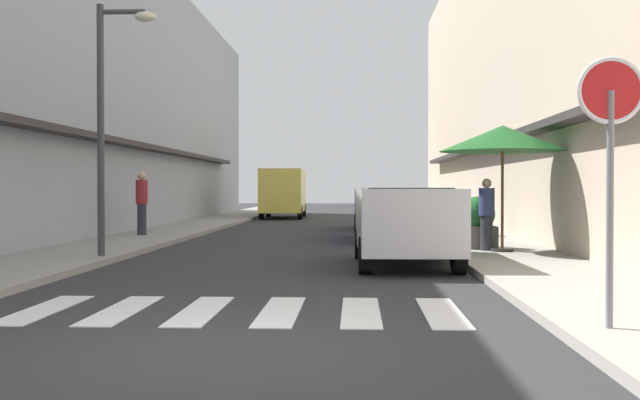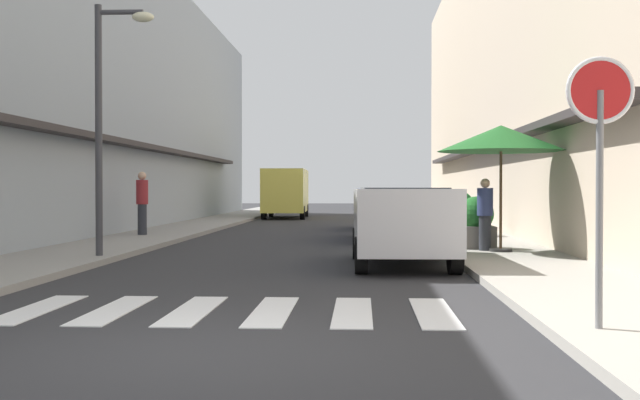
{
  "view_description": "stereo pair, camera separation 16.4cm",
  "coord_description": "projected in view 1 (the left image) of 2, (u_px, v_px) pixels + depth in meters",
  "views": [
    {
      "loc": [
        1.36,
        -6.63,
        1.47
      ],
      "look_at": [
        0.36,
        14.64,
        1.12
      ],
      "focal_mm": 42.33,
      "sensor_mm": 36.0,
      "label": 1
    },
    {
      "loc": [
        1.52,
        -6.62,
        1.47
      ],
      "look_at": [
        0.36,
        14.64,
        1.12
      ],
      "focal_mm": 42.33,
      "sensor_mm": 36.0,
      "label": 2
    }
  ],
  "objects": [
    {
      "name": "parked_car_mid",
      "position": [
        389.0,
        207.0,
        21.04
      ],
      "size": [
        1.94,
        4.28,
        1.47
      ],
      "color": "navy",
      "rests_on": "ground_plane"
    },
    {
      "name": "parked_car_far",
      "position": [
        382.0,
        203.0,
        26.65
      ],
      "size": [
        1.87,
        3.98,
        1.47
      ],
      "color": "navy",
      "rests_on": "ground_plane"
    },
    {
      "name": "building_row_right",
      "position": [
        565.0,
        60.0,
        24.58
      ],
      "size": [
        5.5,
        40.74,
        11.27
      ],
      "color": "#C6B299",
      "rests_on": "ground_plane"
    },
    {
      "name": "ground_plane",
      "position": [
        313.0,
        234.0,
        23.91
      ],
      "size": [
        94.7,
        94.7,
        0.0
      ],
      "primitive_type": "plane",
      "color": "#2B2B2D"
    },
    {
      "name": "sidewalk_left",
      "position": [
        172.0,
        232.0,
        24.12
      ],
      "size": [
        2.37,
        60.27,
        0.12
      ],
      "primitive_type": "cube",
      "color": "gray",
      "rests_on": "ground_plane"
    },
    {
      "name": "pedestrian_walking_near",
      "position": [
        142.0,
        201.0,
        21.59
      ],
      "size": [
        0.34,
        0.34,
        1.81
      ],
      "rotation": [
        0.0,
        0.0,
        0.42
      ],
      "color": "#282B33",
      "rests_on": "sidewalk_left"
    },
    {
      "name": "planter_far",
      "position": [
        457.0,
        213.0,
        21.37
      ],
      "size": [
        1.0,
        1.0,
        1.28
      ],
      "color": "#4C4C4C",
      "rests_on": "sidewalk_right"
    },
    {
      "name": "parked_car_near",
      "position": [
        405.0,
        217.0,
        14.08
      ],
      "size": [
        1.89,
        4.1,
        1.47
      ],
      "color": "silver",
      "rests_on": "ground_plane"
    },
    {
      "name": "crosswalk",
      "position": [
        241.0,
        311.0,
        8.93
      ],
      "size": [
        5.2,
        2.2,
        0.01
      ],
      "color": "silver",
      "rests_on": "ground_plane"
    },
    {
      "name": "building_row_left",
      "position": [
        72.0,
        91.0,
        25.37
      ],
      "size": [
        5.5,
        40.74,
        9.49
      ],
      "color": "#939EA8",
      "rests_on": "ground_plane"
    },
    {
      "name": "round_street_sign",
      "position": [
        611.0,
        120.0,
        7.2
      ],
      "size": [
        0.65,
        0.07,
        2.6
      ],
      "color": "slate",
      "rests_on": "sidewalk_right"
    },
    {
      "name": "pedestrian_walking_far",
      "position": [
        487.0,
        213.0,
        16.21
      ],
      "size": [
        0.34,
        0.34,
        1.55
      ],
      "rotation": [
        0.0,
        0.0,
        3.98
      ],
      "color": "#282B33",
      "rests_on": "sidewalk_right"
    },
    {
      "name": "planter_midblock",
      "position": [
        478.0,
        223.0,
        16.85
      ],
      "size": [
        0.79,
        0.79,
        1.16
      ],
      "color": "slate",
      "rests_on": "sidewalk_right"
    },
    {
      "name": "cafe_umbrella",
      "position": [
        503.0,
        139.0,
        15.94
      ],
      "size": [
        2.67,
        2.67,
        2.67
      ],
      "color": "#262626",
      "rests_on": "sidewalk_right"
    },
    {
      "name": "sidewalk_right",
      "position": [
        456.0,
        233.0,
        23.7
      ],
      "size": [
        2.37,
        60.27,
        0.12
      ],
      "primitive_type": "cube",
      "color": "#9E998E",
      "rests_on": "ground_plane"
    },
    {
      "name": "street_lamp",
      "position": [
        111.0,
        101.0,
        14.89
      ],
      "size": [
        1.19,
        0.28,
        4.97
      ],
      "color": "#38383D",
      "rests_on": "sidewalk_left"
    },
    {
      "name": "delivery_van",
      "position": [
        283.0,
        189.0,
        36.58
      ],
      "size": [
        2.12,
        5.45,
        2.37
      ],
      "color": "#D8CC4C",
      "rests_on": "ground_plane"
    }
  ]
}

